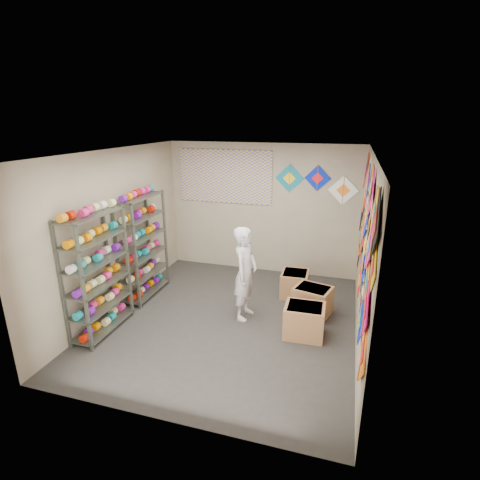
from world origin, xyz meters
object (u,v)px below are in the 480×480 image
(shelf_rack_front, at_px, (97,274))
(shopkeeper, at_px, (245,273))
(carton_a, at_px, (304,321))
(carton_b, at_px, (312,301))
(shelf_rack_back, at_px, (143,247))
(carton_c, at_px, (295,284))

(shelf_rack_front, relative_size, shopkeeper, 1.22)
(carton_a, height_order, carton_b, carton_a)
(shelf_rack_back, xyz_separation_m, carton_b, (3.06, 0.15, -0.71))
(carton_a, distance_m, carton_b, 0.71)
(shelf_rack_front, xyz_separation_m, carton_b, (3.06, 1.45, -0.71))
(shopkeeper, bearing_deg, carton_c, -28.86)
(shopkeeper, bearing_deg, carton_b, -63.80)
(shopkeeper, height_order, carton_b, shopkeeper)
(shelf_rack_front, relative_size, carton_b, 3.25)
(shelf_rack_front, height_order, carton_a, shelf_rack_front)
(shopkeeper, xyz_separation_m, carton_c, (0.68, 1.00, -0.54))
(shelf_rack_back, distance_m, carton_b, 3.15)
(shelf_rack_front, bearing_deg, shelf_rack_back, 90.00)
(carton_b, height_order, carton_c, carton_b)
(carton_c, bearing_deg, shopkeeper, -126.10)
(carton_a, height_order, carton_c, carton_a)
(carton_a, relative_size, carton_c, 1.11)
(shelf_rack_front, distance_m, carton_c, 3.44)
(shopkeeper, height_order, carton_a, shopkeeper)
(shelf_rack_front, relative_size, shelf_rack_back, 1.00)
(carton_a, bearing_deg, shopkeeper, 161.98)
(shelf_rack_back, height_order, carton_c, shelf_rack_back)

